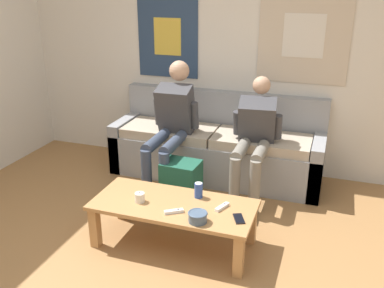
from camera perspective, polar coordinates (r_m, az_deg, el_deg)
wall_back at (r=4.58m, az=5.72°, el=12.20°), size 10.00×0.07×2.55m
couch at (r=4.54m, az=3.30°, el=-0.58°), size 2.20×0.68×0.86m
coffee_table at (r=3.36m, az=-2.47°, el=-8.77°), size 1.26×0.56×0.37m
person_seated_adult at (r=4.20m, az=-2.78°, el=2.98°), size 0.47×0.95×1.23m
person_seated_teen at (r=4.01m, az=8.28°, el=1.09°), size 0.47×0.87×1.13m
backpack at (r=3.98m, az=-1.52°, el=-5.42°), size 0.35×0.32×0.42m
ceramic_bowl at (r=3.08m, az=0.77°, el=-9.64°), size 0.14×0.14×0.08m
pillar_candle at (r=3.36m, az=-6.98°, el=-7.08°), size 0.08×0.08×0.09m
drink_can_blue at (r=3.39m, az=0.88°, el=-6.18°), size 0.07×0.07×0.12m
game_controller_near_left at (r=3.20m, az=-2.43°, el=-8.97°), size 0.14×0.11×0.03m
game_controller_near_right at (r=3.27m, az=4.04°, el=-8.37°), size 0.08×0.15×0.03m
cell_phone at (r=3.14m, az=6.26°, el=-9.86°), size 0.12×0.15×0.01m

